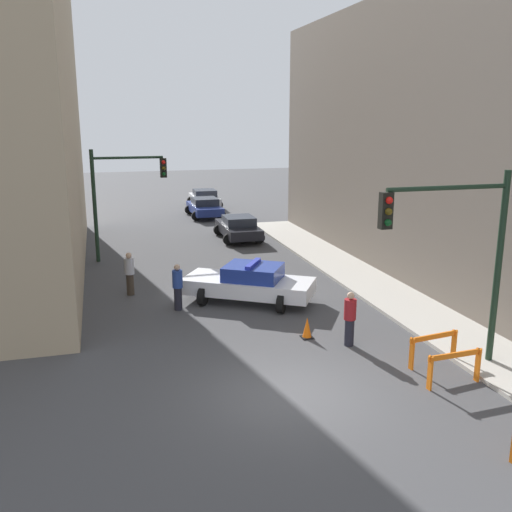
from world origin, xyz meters
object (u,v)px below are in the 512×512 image
Objects in this scene: traffic_light_far at (118,189)px; parked_car_near at (238,227)px; parked_car_far at (205,198)px; traffic_cone at (307,328)px; police_car at (249,283)px; barrier_mid at (455,363)px; traffic_light_near at (463,241)px; pedestrian_corner at (130,273)px; parked_car_mid at (205,207)px; barrier_back at (434,344)px; pedestrian_sidewalk at (350,318)px; pedestrian_crossing at (178,286)px.

traffic_light_far is 1.20× the size of parked_car_near.
traffic_cone is (-1.75, -26.65, -0.36)m from parked_car_far.
traffic_cone is at bearing -66.49° from traffic_light_far.
barrier_mid is at bearing -125.48° from police_car.
traffic_light_near is 29.92m from parked_car_far.
barrier_mid is at bearing -122.04° from traffic_light_near.
pedestrian_corner is at bearing 130.04° from traffic_cone.
barrier_back is (1.67, -25.04, -0.06)m from parked_car_mid.
police_car is at bearing 117.28° from barrier_back.
barrier_mid is 1.24m from barrier_back.
pedestrian_sidewalk is at bearing -90.55° from parked_car_mid.
parked_car_far is at bearing 28.21° from pedestrian_crossing.
police_car is 8.52m from barrier_mid.
traffic_light_far is at bearing -158.48° from pedestrian_corner.
pedestrian_sidewalk is (1.80, -4.77, 0.14)m from police_car.
police_car reaches higher than traffic_cone.
traffic_cone is (-1.00, 0.89, -0.54)m from pedestrian_sidewalk.
pedestrian_corner is (-1.52, 2.24, 0.00)m from pedestrian_crossing.
pedestrian_sidewalk reaches higher than police_car.
police_car is 2.99× the size of pedestrian_corner.
traffic_light_near is at bearing -84.15° from parked_car_near.
pedestrian_crossing is at bearing 127.57° from barrier_mid.
traffic_light_near is at bearing -41.49° from barrier_back.
traffic_light_near is 16.72m from traffic_light_far.
pedestrian_sidewalk is (5.97, -6.81, 0.00)m from pedestrian_corner.
parked_car_mid is at bearing 26.62° from police_car.
parked_car_mid is 25.10m from barrier_back.
parked_car_near is 6.59× the size of traffic_cone.
parked_car_far is 27.54m from pedestrian_sidewalk.
pedestrian_sidewalk reaches higher than parked_car_mid.
traffic_light_far reaches higher than barrier_mid.
barrier_mid is at bearing -98.06° from barrier_back.
parked_car_far is (2.56, 22.77, -0.05)m from police_car.
pedestrian_corner is at bearing -106.89° from parked_car_far.
parked_car_near is 12.03m from parked_car_far.
traffic_light_far is at bearing -113.09° from parked_car_far.
traffic_light_near is 12.34m from pedestrian_corner.
pedestrian_crossing and pedestrian_corner have the same top height.
parked_car_mid is (-2.06, 25.38, -2.86)m from traffic_light_near.
parked_car_far is at bearing -176.99° from pedestrian_corner.
barrier_back is (0.17, 1.23, 0.00)m from barrier_mid.
police_car is 1.15× the size of parked_car_near.
parked_car_mid reaches higher than barrier_back.
traffic_light_far is at bearing 113.51° from traffic_cone.
traffic_light_near is 1.00× the size of traffic_light_far.
pedestrian_corner and pedestrian_sidewalk have the same top height.
police_car is 18.47m from parked_car_mid.
pedestrian_corner is 7.75m from traffic_cone.
traffic_light_near reaches higher than police_car.
barrier_mid is at bearing -88.06° from pedestrian_sidewalk.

